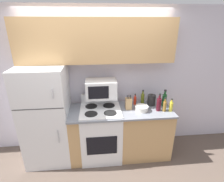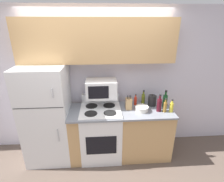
{
  "view_description": "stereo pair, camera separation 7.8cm",
  "coord_description": "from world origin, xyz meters",
  "px_view_note": "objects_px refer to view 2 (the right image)",
  "views": [
    {
      "loc": [
        -0.04,
        -2.29,
        2.28
      ],
      "look_at": [
        0.21,
        0.28,
        1.26
      ],
      "focal_mm": 28.0,
      "sensor_mm": 36.0,
      "label": 1
    },
    {
      "loc": [
        0.04,
        -2.29,
        2.28
      ],
      "look_at": [
        0.21,
        0.28,
        1.26
      ],
      "focal_mm": 28.0,
      "sensor_mm": 36.0,
      "label": 2
    }
  ],
  "objects_px": {
    "stove": "(101,132)",
    "bottle_wine_red": "(159,105)",
    "bottle_olive_oil": "(143,99)",
    "bottle_hot_sauce": "(135,101)",
    "microwave": "(101,89)",
    "knife_block": "(129,104)",
    "bottle_cooking_spray": "(171,107)",
    "bottle_wine_green": "(165,100)",
    "kettle": "(152,100)",
    "bowl": "(142,109)",
    "bottle_vinegar": "(165,107)",
    "refrigerator": "(48,115)"
  },
  "relations": [
    {
      "from": "microwave",
      "to": "bottle_olive_oil",
      "type": "bearing_deg",
      "value": 4.66
    },
    {
      "from": "knife_block",
      "to": "bowl",
      "type": "distance_m",
      "value": 0.23
    },
    {
      "from": "kettle",
      "to": "bottle_olive_oil",
      "type": "bearing_deg",
      "value": 154.94
    },
    {
      "from": "bottle_olive_oil",
      "to": "bottle_hot_sauce",
      "type": "relative_size",
      "value": 1.3
    },
    {
      "from": "bottle_cooking_spray",
      "to": "bottle_olive_oil",
      "type": "distance_m",
      "value": 0.51
    },
    {
      "from": "stove",
      "to": "bottle_vinegar",
      "type": "xyz_separation_m",
      "value": [
        1.05,
        -0.12,
        0.52
      ]
    },
    {
      "from": "bowl",
      "to": "bottle_hot_sauce",
      "type": "height_order",
      "value": "bottle_hot_sauce"
    },
    {
      "from": "knife_block",
      "to": "kettle",
      "type": "height_order",
      "value": "knife_block"
    },
    {
      "from": "bowl",
      "to": "bottle_wine_green",
      "type": "relative_size",
      "value": 0.73
    },
    {
      "from": "bottle_olive_oil",
      "to": "bottle_hot_sauce",
      "type": "bearing_deg",
      "value": -171.1
    },
    {
      "from": "bottle_cooking_spray",
      "to": "bottle_vinegar",
      "type": "relative_size",
      "value": 0.92
    },
    {
      "from": "bottle_olive_oil",
      "to": "knife_block",
      "type": "bearing_deg",
      "value": -148.74
    },
    {
      "from": "stove",
      "to": "bottle_wine_red",
      "type": "distance_m",
      "value": 1.11
    },
    {
      "from": "refrigerator",
      "to": "stove",
      "type": "xyz_separation_m",
      "value": [
        0.89,
        -0.04,
        -0.36
      ]
    },
    {
      "from": "bottle_wine_red",
      "to": "bottle_olive_oil",
      "type": "xyz_separation_m",
      "value": [
        -0.2,
        0.28,
        -0.02
      ]
    },
    {
      "from": "bottle_olive_oil",
      "to": "kettle",
      "type": "distance_m",
      "value": 0.16
    },
    {
      "from": "knife_block",
      "to": "bottle_wine_red",
      "type": "bearing_deg",
      "value": -12.73
    },
    {
      "from": "stove",
      "to": "bottle_olive_oil",
      "type": "bearing_deg",
      "value": 14.39
    },
    {
      "from": "stove",
      "to": "knife_block",
      "type": "height_order",
      "value": "knife_block"
    },
    {
      "from": "bottle_vinegar",
      "to": "bottle_hot_sauce",
      "type": "distance_m",
      "value": 0.52
    },
    {
      "from": "bottle_wine_red",
      "to": "bottle_wine_green",
      "type": "relative_size",
      "value": 1.0
    },
    {
      "from": "bottle_wine_green",
      "to": "bottle_vinegar",
      "type": "bearing_deg",
      "value": -109.44
    },
    {
      "from": "bottle_wine_red",
      "to": "microwave",
      "type": "bearing_deg",
      "value": 166.56
    },
    {
      "from": "bottle_wine_green",
      "to": "kettle",
      "type": "height_order",
      "value": "bottle_wine_green"
    },
    {
      "from": "stove",
      "to": "bottle_cooking_spray",
      "type": "relative_size",
      "value": 4.95
    },
    {
      "from": "kettle",
      "to": "bottle_vinegar",
      "type": "bearing_deg",
      "value": -60.76
    },
    {
      "from": "bottle_vinegar",
      "to": "bottle_wine_green",
      "type": "height_order",
      "value": "bottle_wine_green"
    },
    {
      "from": "bottle_cooking_spray",
      "to": "bowl",
      "type": "bearing_deg",
      "value": 172.95
    },
    {
      "from": "knife_block",
      "to": "kettle",
      "type": "bearing_deg",
      "value": 14.04
    },
    {
      "from": "knife_block",
      "to": "bottle_wine_red",
      "type": "xyz_separation_m",
      "value": [
        0.48,
        -0.11,
        0.02
      ]
    },
    {
      "from": "microwave",
      "to": "bottle_vinegar",
      "type": "xyz_separation_m",
      "value": [
        1.02,
        -0.26,
        -0.24
      ]
    },
    {
      "from": "microwave",
      "to": "knife_block",
      "type": "xyz_separation_m",
      "value": [
        0.45,
        -0.11,
        -0.24
      ]
    },
    {
      "from": "kettle",
      "to": "knife_block",
      "type": "bearing_deg",
      "value": -165.96
    },
    {
      "from": "stove",
      "to": "bottle_wine_red",
      "type": "xyz_separation_m",
      "value": [
        0.96,
        -0.09,
        0.55
      ]
    },
    {
      "from": "bowl",
      "to": "bottle_olive_oil",
      "type": "bearing_deg",
      "value": 73.06
    },
    {
      "from": "stove",
      "to": "bottle_cooking_spray",
      "type": "distance_m",
      "value": 1.27
    },
    {
      "from": "knife_block",
      "to": "kettle",
      "type": "relative_size",
      "value": 1.19
    },
    {
      "from": "bottle_hot_sauce",
      "to": "kettle",
      "type": "xyz_separation_m",
      "value": [
        0.29,
        -0.04,
        0.02
      ]
    },
    {
      "from": "microwave",
      "to": "bottle_hot_sauce",
      "type": "bearing_deg",
      "value": 3.63
    },
    {
      "from": "bowl",
      "to": "bottle_wine_red",
      "type": "distance_m",
      "value": 0.29
    },
    {
      "from": "bottle_wine_green",
      "to": "bottle_hot_sauce",
      "type": "xyz_separation_m",
      "value": [
        -0.49,
        0.11,
        -0.04
      ]
    },
    {
      "from": "knife_block",
      "to": "kettle",
      "type": "distance_m",
      "value": 0.44
    },
    {
      "from": "kettle",
      "to": "bowl",
      "type": "bearing_deg",
      "value": -138.3
    },
    {
      "from": "bottle_wine_green",
      "to": "kettle",
      "type": "bearing_deg",
      "value": 163.64
    },
    {
      "from": "bottle_wine_red",
      "to": "bottle_cooking_spray",
      "type": "relative_size",
      "value": 1.36
    },
    {
      "from": "stove",
      "to": "microwave",
      "type": "relative_size",
      "value": 2.16
    },
    {
      "from": "bottle_vinegar",
      "to": "bottle_wine_red",
      "type": "bearing_deg",
      "value": 158.52
    },
    {
      "from": "stove",
      "to": "bottle_olive_oil",
      "type": "distance_m",
      "value": 0.95
    },
    {
      "from": "bottle_wine_red",
      "to": "kettle",
      "type": "relative_size",
      "value": 1.42
    },
    {
      "from": "stove",
      "to": "bottle_vinegar",
      "type": "height_order",
      "value": "bottle_vinegar"
    }
  ]
}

